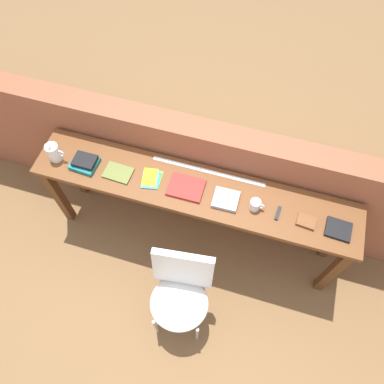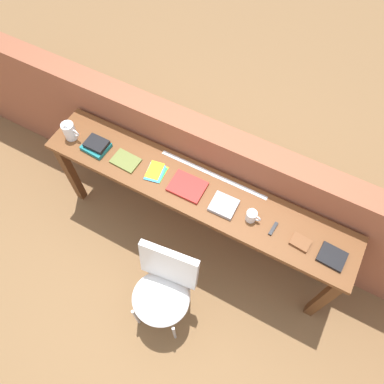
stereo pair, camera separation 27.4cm
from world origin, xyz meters
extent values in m
plane|color=brown|center=(0.00, 0.00, 0.00)|extent=(40.00, 40.00, 0.00)
cube|color=#935138|center=(0.00, 0.64, 0.58)|extent=(6.00, 0.20, 1.16)
cube|color=brown|center=(0.00, 0.30, 0.86)|extent=(2.50, 0.44, 0.04)
cube|color=#5B341A|center=(-1.19, 0.14, 0.42)|extent=(0.07, 0.07, 0.84)
cube|color=#5B341A|center=(1.19, 0.14, 0.42)|extent=(0.07, 0.07, 0.84)
cube|color=#5B341A|center=(-1.19, 0.46, 0.42)|extent=(0.07, 0.07, 0.84)
cube|color=#5B341A|center=(1.19, 0.46, 0.42)|extent=(0.07, 0.07, 0.84)
ellipsoid|color=white|center=(0.11, -0.45, 0.45)|extent=(0.49, 0.47, 0.08)
cube|color=white|center=(0.08, -0.26, 0.69)|extent=(0.45, 0.16, 0.40)
cylinder|color=#B2B2B7|center=(-0.04, -0.62, 0.21)|extent=(0.02, 0.02, 0.41)
cylinder|color=#B2B2B7|center=(0.29, -0.58, 0.21)|extent=(0.02, 0.02, 0.41)
cylinder|color=#B2B2B7|center=(-0.08, -0.31, 0.21)|extent=(0.02, 0.02, 0.41)
cylinder|color=#B2B2B7|center=(0.25, -0.27, 0.21)|extent=(0.02, 0.02, 0.41)
cylinder|color=white|center=(-1.10, 0.25, 0.96)|extent=(0.10, 0.10, 0.15)
cone|color=white|center=(-1.10, 0.22, 1.04)|extent=(0.04, 0.03, 0.04)
torus|color=white|center=(-1.04, 0.25, 0.96)|extent=(0.07, 0.01, 0.07)
cube|color=#19757A|center=(-0.86, 0.26, 0.90)|extent=(0.21, 0.18, 0.04)
cube|color=black|center=(-0.86, 0.26, 0.93)|extent=(0.17, 0.13, 0.03)
cube|color=olive|center=(-0.59, 0.26, 0.89)|extent=(0.22, 0.16, 0.02)
cube|color=orange|center=(-0.32, 0.28, 0.88)|extent=(0.14, 0.17, 0.00)
cube|color=green|center=(-0.32, 0.28, 0.88)|extent=(0.13, 0.16, 0.00)
cube|color=#3399D8|center=(-0.33, 0.27, 0.89)|extent=(0.16, 0.18, 0.00)
cube|color=yellow|center=(-0.34, 0.29, 0.89)|extent=(0.13, 0.17, 0.00)
cube|color=red|center=(-0.05, 0.28, 0.89)|extent=(0.26, 0.20, 0.02)
cube|color=#9E9EA3|center=(0.25, 0.26, 0.90)|extent=(0.19, 0.17, 0.03)
cylinder|color=white|center=(0.46, 0.26, 0.93)|extent=(0.08, 0.08, 0.09)
torus|color=white|center=(0.51, 0.26, 0.93)|extent=(0.06, 0.01, 0.06)
cube|color=black|center=(0.64, 0.27, 0.89)|extent=(0.03, 0.11, 0.02)
cube|color=brown|center=(0.84, 0.26, 0.89)|extent=(0.14, 0.11, 0.02)
cube|color=black|center=(1.06, 0.26, 0.89)|extent=(0.19, 0.16, 0.02)
cube|color=silver|center=(0.06, 0.47, 0.88)|extent=(0.89, 0.03, 0.00)
camera|label=1|loc=(0.39, -1.05, 3.29)|focal=35.00mm
camera|label=2|loc=(0.64, -0.94, 3.29)|focal=35.00mm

